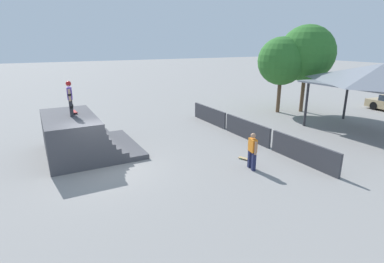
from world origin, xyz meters
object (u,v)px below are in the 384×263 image
object	(u,v)px
skateboard_on_ground	(247,159)
tree_beside_pavilion	(307,53)
skateboard_on_deck	(74,112)
tree_far_back	(282,61)
skater_on_deck	(70,96)
bystander_walking	(252,149)

from	to	relation	value
skateboard_on_ground	tree_beside_pavilion	xyz separation A→B (m)	(-6.14, 10.15, 4.37)
skateboard_on_deck	tree_far_back	size ratio (longest dim) A/B	0.14
skater_on_deck	skateboard_on_ground	size ratio (longest dim) A/B	2.03
tree_beside_pavilion	tree_far_back	distance (m)	2.00
skateboard_on_deck	bystander_walking	size ratio (longest dim) A/B	0.51
bystander_walking	skateboard_on_deck	bearing A→B (deg)	57.69
skater_on_deck	tree_beside_pavilion	xyz separation A→B (m)	(-1.57, 16.97, 1.58)
skateboard_on_deck	tree_beside_pavilion	xyz separation A→B (m)	(-1.03, 16.81, 2.45)
skater_on_deck	tree_far_back	xyz separation A→B (m)	(-2.24, 15.17, 1.03)
skateboard_on_deck	tree_far_back	xyz separation A→B (m)	(-1.70, 15.01, 1.89)
skater_on_deck	tree_far_back	distance (m)	15.37
bystander_walking	skateboard_on_ground	distance (m)	1.30
skater_on_deck	tree_beside_pavilion	distance (m)	17.12
bystander_walking	tree_beside_pavilion	xyz separation A→B (m)	(-7.03, 10.60, 3.53)
bystander_walking	tree_far_back	bearing A→B (deg)	-37.12
skateboard_on_ground	tree_far_back	xyz separation A→B (m)	(-6.82, 8.35, 3.82)
skateboard_on_ground	tree_far_back	distance (m)	11.43
skateboard_on_ground	tree_beside_pavilion	bearing A→B (deg)	96.56
skater_on_deck	skateboard_on_ground	distance (m)	8.68
skateboard_on_deck	tree_far_back	world-z (taller)	tree_far_back
tree_beside_pavilion	tree_far_back	world-z (taller)	tree_beside_pavilion
tree_far_back	skateboard_on_ground	bearing A→B (deg)	-50.78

